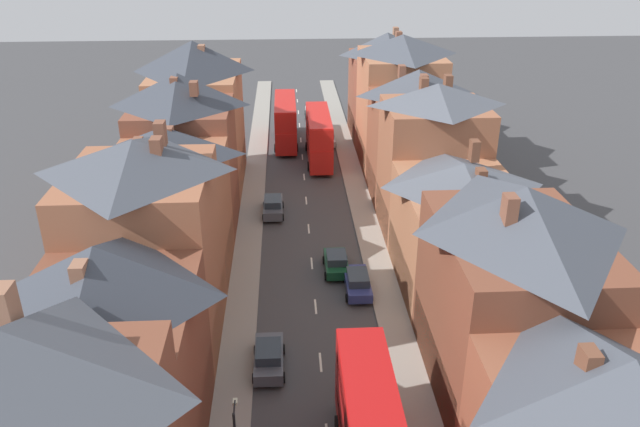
{
  "coord_description": "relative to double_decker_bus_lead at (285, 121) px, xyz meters",
  "views": [
    {
      "loc": [
        -1.74,
        -12.24,
        24.38
      ],
      "look_at": [
        0.97,
        35.75,
        1.56
      ],
      "focal_mm": 35.0,
      "sensor_mm": 36.0,
      "label": 1
    }
  ],
  "objects": [
    {
      "name": "terrace_row_left",
      "position": [
        -8.38,
        -38.26,
        3.68
      ],
      "size": [
        8.0,
        64.88,
        14.25
      ],
      "color": "#A36042",
      "rests_on": "ground"
    },
    {
      "name": "double_decker_bus_mid_street",
      "position": [
        3.6,
        -5.99,
        0.0
      ],
      "size": [
        2.74,
        10.8,
        5.3
      ],
      "color": "red",
      "rests_on": "ground"
    },
    {
      "name": "car_parked_left_b",
      "position": [
        -1.29,
        -41.16,
        -1.99
      ],
      "size": [
        1.9,
        4.16,
        1.65
      ],
      "color": "#4C515B",
      "rests_on": "ground"
    },
    {
      "name": "car_far_grey",
      "position": [
        -1.29,
        -19.71,
        -1.96
      ],
      "size": [
        1.9,
        4.39,
        1.71
      ],
      "color": "#4C515B",
      "rests_on": "ground"
    },
    {
      "name": "car_parked_left_a",
      "position": [
        3.61,
        10.74,
        -2.0
      ],
      "size": [
        1.9,
        3.91,
        1.63
      ],
      "color": "silver",
      "rests_on": "ground"
    },
    {
      "name": "centre_line_dashes",
      "position": [
        1.81,
        -22.78,
        -2.81
      ],
      "size": [
        0.14,
        97.8,
        0.01
      ],
      "color": "silver",
      "rests_on": "ground"
    },
    {
      "name": "double_decker_bus_lead",
      "position": [
        0.0,
        0.0,
        0.0
      ],
      "size": [
        2.74,
        10.8,
        5.3
      ],
      "color": "red",
      "rests_on": "ground"
    },
    {
      "name": "car_near_silver",
      "position": [
        4.91,
        -33.02,
        -2.01
      ],
      "size": [
        1.9,
        4.31,
        1.59
      ],
      "color": "navy",
      "rests_on": "ground"
    },
    {
      "name": "car_mid_white",
      "position": [
        3.61,
        -30.11,
        -2.01
      ],
      "size": [
        1.9,
        3.86,
        1.59
      ],
      "color": "#144728",
      "rests_on": "ground"
    },
    {
      "name": "pavement_left",
      "position": [
        -3.29,
        -20.78,
        -2.75
      ],
      "size": [
        2.2,
        104.0,
        0.14
      ],
      "primitive_type": "cube",
      "color": "gray",
      "rests_on": "ground"
    },
    {
      "name": "car_parked_right_a",
      "position": [
        4.91,
        -0.54,
        -2.02
      ],
      "size": [
        1.9,
        4.42,
        1.57
      ],
      "color": "#B7BABF",
      "rests_on": "ground"
    },
    {
      "name": "terrace_row_right",
      "position": [
        11.99,
        -30.15,
        3.06
      ],
      "size": [
        8.0,
        77.45,
        14.04
      ],
      "color": "silver",
      "rests_on": "ground"
    },
    {
      "name": "pavement_right",
      "position": [
        6.91,
        -20.78,
        -2.75
      ],
      "size": [
        2.2,
        104.0,
        0.14
      ],
      "primitive_type": "cube",
      "color": "gray",
      "rests_on": "ground"
    }
  ]
}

